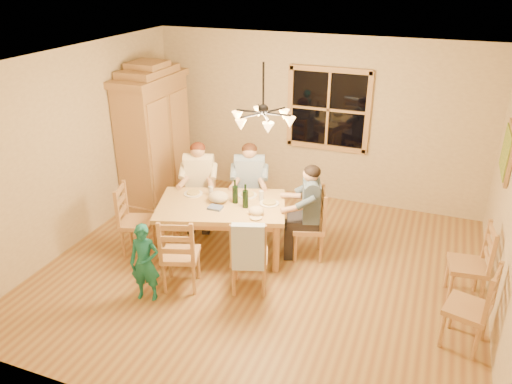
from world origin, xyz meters
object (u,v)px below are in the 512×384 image
at_px(chair_end_right, 308,236).
at_px(adult_woman, 199,175).
at_px(chair_far_right, 250,208).
at_px(chair_near_left, 181,265).
at_px(dining_table, 222,211).
at_px(chair_spare_back, 465,276).
at_px(chair_end_left, 138,232).
at_px(adult_plaid_man, 250,176).
at_px(wine_bottle_a, 235,192).
at_px(chair_spare_front, 465,320).
at_px(armoire, 154,139).
at_px(adult_slate_man, 310,200).
at_px(chandelier, 263,117).
at_px(chair_near_right, 249,267).
at_px(chair_far_left, 201,207).
at_px(wine_bottle_b, 245,196).
at_px(child, 145,263).

height_order(chair_end_right, adult_woman, adult_woman).
bearing_deg(chair_end_right, chair_far_right, 46.64).
xyz_separation_m(chair_near_left, chair_end_right, (1.26, 1.25, 0.00)).
height_order(dining_table, chair_spare_back, chair_spare_back).
bearing_deg(chair_end_left, adult_plaid_man, 117.98).
xyz_separation_m(wine_bottle_a, chair_spare_front, (2.95, -0.84, -0.62)).
relative_size(armoire, adult_plaid_man, 2.63).
bearing_deg(chair_end_right, adult_slate_man, -0.00).
bearing_deg(wine_bottle_a, chandelier, -31.43).
relative_size(chair_end_right, wine_bottle_a, 3.00).
bearing_deg(chair_near_left, dining_table, 62.10).
height_order(chair_far_right, chair_spare_front, same).
height_order(armoire, wine_bottle_a, armoire).
relative_size(chair_near_right, adult_slate_man, 1.13).
distance_m(chair_far_left, chair_end_right, 1.77).
bearing_deg(chair_near_right, chair_spare_front, -20.87).
height_order(dining_table, adult_slate_man, adult_slate_man).
bearing_deg(wine_bottle_b, adult_woman, 148.60).
height_order(chair_spare_front, chair_spare_back, same).
bearing_deg(chair_spare_front, chair_end_left, 99.06).
xyz_separation_m(chandelier, adult_slate_man, (0.45, 0.57, -1.24)).
bearing_deg(adult_woman, chair_near_left, 90.00).
bearing_deg(adult_woman, chair_far_left, 180.00).
height_order(chair_near_right, adult_slate_man, adult_slate_man).
bearing_deg(chandelier, chair_near_left, -140.09).
height_order(armoire, chair_spare_front, armoire).
height_order(chandelier, chair_spare_back, chandelier).
distance_m(chandelier, child, 2.18).
xyz_separation_m(chair_end_right, child, (-1.53, -1.61, 0.19)).
relative_size(chair_far_left, chair_near_left, 1.00).
bearing_deg(chair_far_left, chair_end_left, 46.74).
distance_m(adult_plaid_man, child, 2.18).
bearing_deg(dining_table, adult_plaid_man, 85.75).
xyz_separation_m(chair_near_right, wine_bottle_a, (-0.49, 0.72, 0.62)).
height_order(adult_woman, wine_bottle_b, adult_woman).
distance_m(chair_far_left, adult_slate_man, 1.85).
height_order(chandelier, chair_end_right, chandelier).
bearing_deg(adult_plaid_man, wine_bottle_b, 90.05).
bearing_deg(adult_plaid_man, chair_far_left, 0.00).
xyz_separation_m(chair_end_left, adult_slate_man, (2.22, 0.73, 0.54)).
height_order(chair_far_left, chair_near_left, same).
bearing_deg(chandelier, wine_bottle_b, 144.64).
distance_m(chair_end_right, wine_bottle_a, 1.17).
distance_m(dining_table, adult_slate_man, 1.18).
bearing_deg(child, chair_far_right, 63.54).
distance_m(chair_far_right, adult_woman, 0.92).
xyz_separation_m(chair_end_left, adult_plaid_man, (1.17, 1.22, 0.54)).
height_order(chair_end_left, child, chair_end_left).
distance_m(chair_end_left, adult_woman, 1.22).
xyz_separation_m(wine_bottle_b, chair_spare_front, (2.77, -0.77, -0.62)).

